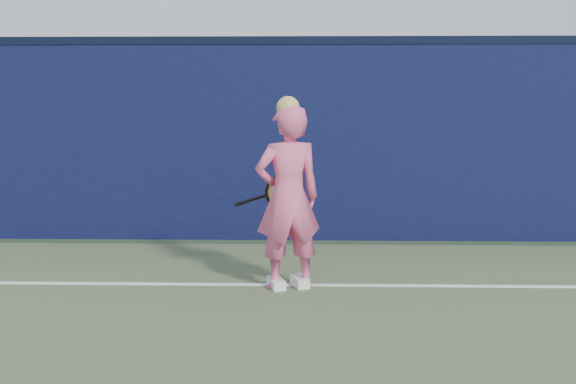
{
  "coord_description": "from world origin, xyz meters",
  "views": [
    {
      "loc": [
        -0.11,
        -2.89,
        1.82
      ],
      "look_at": [
        -0.3,
        3.94,
        0.94
      ],
      "focal_mm": 45.0,
      "sensor_mm": 36.0,
      "label": 1
    }
  ],
  "objects": [
    {
      "name": "backstop_wall",
      "position": [
        0.0,
        6.5,
        1.25
      ],
      "size": [
        24.0,
        0.4,
        2.5
      ],
      "primitive_type": "cube",
      "color": "black",
      "rests_on": "ground"
    },
    {
      "name": "wall_cap",
      "position": [
        0.0,
        6.5,
        2.55
      ],
      "size": [
        24.0,
        0.42,
        0.1
      ],
      "primitive_type": "cube",
      "color": "black",
      "rests_on": "backstop_wall"
    },
    {
      "name": "player",
      "position": [
        -0.3,
        3.94,
        0.89
      ],
      "size": [
        0.75,
        0.61,
        1.85
      ],
      "rotation": [
        0.0,
        0.0,
        3.47
      ],
      "color": "#E85A88",
      "rests_on": "ground"
    },
    {
      "name": "racket",
      "position": [
        -0.42,
        4.33,
        0.88
      ],
      "size": [
        0.63,
        0.2,
        0.34
      ],
      "rotation": [
        0.0,
        0.0,
        0.1
      ],
      "color": "black",
      "rests_on": "ground"
    }
  ]
}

